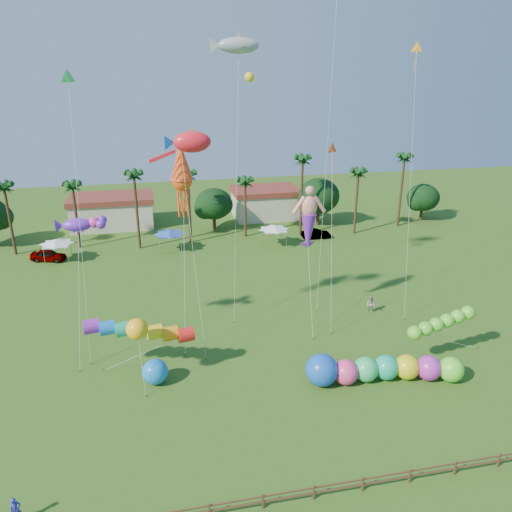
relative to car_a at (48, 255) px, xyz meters
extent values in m
plane|color=#285116|center=(21.35, -36.64, -0.74)|extent=(160.00, 160.00, 0.00)
cylinder|color=#3A2819|center=(-4.65, 3.36, 3.76)|extent=(0.36, 0.36, 9.00)
cylinder|color=#3A2819|center=(3.35, 4.36, 3.51)|extent=(0.36, 0.36, 8.50)
cylinder|color=#3A2819|center=(11.35, 2.36, 4.26)|extent=(0.36, 0.36, 10.00)
cylinder|color=#3A2819|center=(18.35, 3.36, 4.01)|extent=(0.36, 0.36, 9.50)
cylinder|color=#3A2819|center=(26.35, 4.36, 3.26)|extent=(0.36, 0.36, 8.00)
cylinder|color=#3A2819|center=(34.35, 3.36, 4.76)|extent=(0.36, 0.36, 11.00)
cylinder|color=#3A2819|center=(42.35, 2.36, 3.76)|extent=(0.36, 0.36, 9.00)
cylinder|color=#3A2819|center=(50.35, 4.36, 4.51)|extent=(0.36, 0.36, 10.50)
sphere|color=#113814|center=(22.35, 8.36, 3.29)|extent=(5.46, 5.46, 5.46)
sphere|color=#113814|center=(38.35, 7.36, 3.91)|extent=(6.30, 6.30, 6.30)
sphere|color=#113814|center=(55.35, 6.36, 2.98)|extent=(5.04, 5.04, 5.04)
cube|color=beige|center=(7.35, 13.36, 1.26)|extent=(12.00, 7.00, 4.00)
cube|color=beige|center=(31.35, 13.36, 1.26)|extent=(10.00, 7.00, 4.00)
pyramid|color=white|center=(1.35, -0.64, 2.01)|extent=(3.00, 3.00, 0.60)
pyramid|color=blue|center=(15.35, 0.36, 2.01)|extent=(3.00, 3.00, 0.60)
pyramid|color=white|center=(29.35, -0.64, 2.01)|extent=(3.00, 3.00, 0.60)
cube|color=brown|center=(15.35, -42.64, -0.24)|extent=(0.12, 0.12, 1.00)
cube|color=brown|center=(18.35, -42.64, -0.24)|extent=(0.12, 0.12, 1.00)
cube|color=brown|center=(21.35, -42.64, -0.24)|extent=(0.12, 0.12, 1.00)
cube|color=brown|center=(24.35, -42.64, -0.24)|extent=(0.12, 0.12, 1.00)
cube|color=brown|center=(27.35, -42.64, -0.24)|extent=(0.12, 0.12, 1.00)
cube|color=brown|center=(30.35, -42.64, -0.24)|extent=(0.12, 0.12, 1.00)
cube|color=brown|center=(33.35, -42.64, -0.24)|extent=(0.12, 0.12, 1.00)
cube|color=brown|center=(21.35, -42.64, 0.11)|extent=(36.00, 0.08, 0.10)
cube|color=brown|center=(21.35, -42.64, -0.29)|extent=(36.00, 0.08, 0.10)
imported|color=#4C4C54|center=(0.00, 0.00, 0.00)|extent=(4.67, 2.89, 1.48)
imported|color=#4C4C54|center=(36.07, 1.28, -0.06)|extent=(4.16, 1.54, 1.36)
imported|color=#312EA2|center=(5.03, -40.76, 0.10)|extent=(0.73, 0.68, 1.68)
imported|color=#A69D8A|center=(34.15, -21.74, 0.16)|extent=(1.06, 1.11, 1.80)
sphere|color=#F54086|center=(27.27, -32.44, 0.26)|extent=(2.01, 2.01, 2.01)
sphere|color=#2FCB6F|center=(28.97, -32.40, 0.26)|extent=(2.01, 2.01, 2.01)
sphere|color=#19B187|center=(30.65, -32.49, 0.26)|extent=(2.01, 2.01, 2.01)
sphere|color=yellow|center=(32.29, -32.79, 0.26)|extent=(2.01, 2.01, 2.01)
sphere|color=#B82DC2|center=(33.91, -33.27, 0.26)|extent=(2.01, 2.01, 2.01)
sphere|color=#63F035|center=(35.53, -33.81, 0.26)|extent=(2.01, 2.01, 2.01)
sphere|color=blue|center=(25.39, -32.16, 0.54)|extent=(2.91, 2.91, 2.57)
sphere|color=blue|center=(12.73, -29.32, 0.27)|extent=(2.03, 2.03, 2.03)
cylinder|color=red|center=(13.19, -28.32, 2.70)|extent=(8.50, 1.34, 1.15)
cylinder|color=silver|center=(11.94, -27.52, 0.98)|extent=(6.75, 1.63, 3.46)
cylinder|color=brown|center=(8.58, -26.72, -0.66)|extent=(0.08, 0.08, 0.16)
ellipsoid|color=#5EDA30|center=(33.62, -31.09, 2.25)|extent=(6.46, 2.30, 1.39)
cylinder|color=silver|center=(37.11, -30.57, 0.76)|extent=(7.00, 1.06, 3.02)
cylinder|color=brown|center=(40.60, -30.05, -0.66)|extent=(0.08, 0.08, 0.16)
sphere|color=yellow|center=(11.70, -29.56, 4.31)|extent=(1.82, 1.82, 1.65)
cylinder|color=silver|center=(11.82, -30.27, 1.78)|extent=(0.28, 1.45, 5.06)
cylinder|color=brown|center=(11.95, -30.98, -0.66)|extent=(0.08, 0.08, 0.16)
cylinder|color=silver|center=(27.21, -23.26, 4.14)|extent=(0.67, 4.57, 9.78)
cylinder|color=brown|center=(26.89, -25.54, -0.66)|extent=(0.08, 0.08, 0.16)
ellipsoid|color=#FE1C2B|center=(17.00, -22.51, 16.86)|extent=(4.72, 2.30, 1.88)
cylinder|color=silver|center=(16.98, -24.68, 8.06)|extent=(0.06, 4.35, 17.60)
cylinder|color=brown|center=(16.96, -26.84, -0.66)|extent=(0.08, 0.08, 0.16)
ellipsoid|color=#949BA1|center=(22.12, -15.45, 24.25)|extent=(5.27, 2.88, 1.79)
cylinder|color=silver|center=(21.24, -18.20, 11.75)|extent=(1.79, 5.53, 25.00)
cylinder|color=brown|center=(20.37, -20.96, -0.66)|extent=(0.08, 0.08, 0.16)
cone|color=#FF4E14|center=(16.09, -21.22, 13.46)|extent=(2.21, 2.21, 5.49)
cylinder|color=silver|center=(15.69, -23.56, 6.36)|extent=(0.83, 4.70, 14.21)
cylinder|color=brown|center=(15.29, -25.89, -0.66)|extent=(0.08, 0.08, 0.16)
ellipsoid|color=#7129D1|center=(7.39, -22.28, 10.46)|extent=(4.13, 2.41, 1.57)
cylinder|color=silver|center=(7.04, -24.40, 4.86)|extent=(0.73, 4.26, 11.21)
cylinder|color=brown|center=(6.69, -26.51, -0.66)|extent=(0.08, 0.08, 0.16)
cone|color=#FA581B|center=(29.21, -21.70, 15.78)|extent=(1.19, 0.66, 1.19)
cylinder|color=silver|center=(29.01, -23.35, 7.52)|extent=(0.43, 3.34, 16.52)
cylinder|color=brown|center=(28.81, -25.01, -0.66)|extent=(0.08, 0.08, 0.16)
cone|color=#FF9F1A|center=(37.56, -19.21, 23.99)|extent=(1.19, 0.67, 1.19)
cylinder|color=silver|center=(37.18, -21.55, 11.62)|extent=(0.80, 4.70, 24.74)
cylinder|color=brown|center=(36.79, -23.89, -0.66)|extent=(0.08, 0.08, 0.16)
cone|color=#38F065|center=(7.96, -21.11, 21.73)|extent=(1.30, 0.90, 1.34)
cylinder|color=silver|center=(7.70, -23.32, 10.49)|extent=(0.53, 4.45, 22.47)
cylinder|color=brown|center=(7.45, -25.53, -0.66)|extent=(0.08, 0.08, 0.16)
cylinder|color=silver|center=(29.80, -18.71, 14.69)|extent=(1.67, 3.20, 30.86)
cylinder|color=brown|center=(28.98, -20.29, -0.66)|extent=(0.08, 0.08, 0.16)
camera|label=1|loc=(13.60, -63.24, 22.70)|focal=35.00mm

